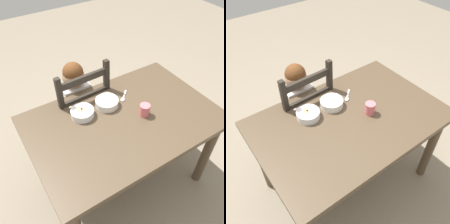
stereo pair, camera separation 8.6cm
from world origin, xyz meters
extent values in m
plane|color=gray|center=(0.00, 0.00, 0.00)|extent=(8.00, 8.00, 0.00)
cube|color=#4D3C2A|center=(0.00, 0.00, 0.73)|extent=(1.28, 0.85, 0.04)
cylinder|color=#4D3C2A|center=(0.57, -0.35, 0.36)|extent=(0.07, 0.07, 0.71)
cylinder|color=#4D3C2A|center=(-0.57, 0.35, 0.36)|extent=(0.07, 0.07, 0.71)
cylinder|color=#4D3C2A|center=(0.57, 0.35, 0.36)|extent=(0.07, 0.07, 0.71)
cube|color=black|center=(-0.12, 0.52, 0.44)|extent=(0.44, 0.44, 0.02)
cube|color=black|center=(0.06, 0.72, 0.22)|extent=(0.04, 0.04, 0.43)
cube|color=black|center=(-0.32, 0.71, 0.22)|extent=(0.04, 0.04, 0.43)
cube|color=black|center=(0.07, 0.34, 0.22)|extent=(0.04, 0.04, 0.43)
cube|color=black|center=(-0.31, 0.33, 0.22)|extent=(0.04, 0.04, 0.43)
cube|color=black|center=(0.07, 0.34, 0.73)|extent=(0.04, 0.04, 0.55)
cube|color=black|center=(-0.31, 0.33, 0.73)|extent=(0.04, 0.04, 0.55)
cube|color=black|center=(-0.12, 0.33, 0.92)|extent=(0.36, 0.04, 0.05)
cube|color=black|center=(-0.12, 0.33, 0.75)|extent=(0.36, 0.04, 0.05)
cube|color=white|center=(-0.12, 0.49, 0.61)|extent=(0.22, 0.14, 0.32)
sphere|color=#A47A5A|center=(-0.12, 0.49, 0.85)|extent=(0.17, 0.17, 0.17)
sphere|color=brown|center=(-0.12, 0.49, 0.89)|extent=(0.16, 0.16, 0.16)
cylinder|color=#3F4C72|center=(-0.18, 0.37, 0.23)|extent=(0.07, 0.07, 0.45)
cylinder|color=#3F4C72|center=(-0.07, 0.37, 0.23)|extent=(0.07, 0.07, 0.45)
cylinder|color=white|center=(-0.25, 0.39, 0.69)|extent=(0.06, 0.24, 0.13)
cylinder|color=white|center=(0.01, 0.39, 0.69)|extent=(0.06, 0.24, 0.13)
cylinder|color=white|center=(-0.03, 0.17, 0.78)|extent=(0.16, 0.16, 0.05)
cylinder|color=white|center=(-0.03, 0.17, 0.76)|extent=(0.07, 0.07, 0.01)
cylinder|color=green|center=(-0.03, 0.17, 0.79)|extent=(0.13, 0.13, 0.03)
sphere|color=green|center=(-0.03, 0.19, 0.80)|extent=(0.01, 0.01, 0.01)
sphere|color=green|center=(-0.03, 0.18, 0.80)|extent=(0.01, 0.01, 0.01)
sphere|color=#499A32|center=(-0.01, 0.14, 0.80)|extent=(0.01, 0.01, 0.01)
cylinder|color=white|center=(-0.22, 0.17, 0.78)|extent=(0.16, 0.16, 0.05)
cylinder|color=white|center=(-0.22, 0.17, 0.76)|extent=(0.07, 0.07, 0.01)
cylinder|color=orange|center=(-0.22, 0.17, 0.79)|extent=(0.13, 0.13, 0.03)
cube|color=orange|center=(-0.23, 0.21, 0.80)|extent=(0.02, 0.02, 0.01)
cube|color=orange|center=(-0.23, 0.17, 0.80)|extent=(0.02, 0.02, 0.01)
cube|color=orange|center=(-0.22, 0.18, 0.80)|extent=(0.02, 0.02, 0.01)
cube|color=orange|center=(-0.24, 0.19, 0.80)|extent=(0.01, 0.01, 0.01)
cube|color=orange|center=(-0.22, 0.19, 0.80)|extent=(0.02, 0.02, 0.01)
cube|color=orange|center=(-0.22, 0.19, 0.80)|extent=(0.02, 0.02, 0.01)
cube|color=silver|center=(0.15, 0.21, 0.76)|extent=(0.08, 0.07, 0.00)
ellipsoid|color=silver|center=(0.10, 0.16, 0.76)|extent=(0.05, 0.05, 0.01)
cylinder|color=#D6656C|center=(0.14, -0.04, 0.79)|extent=(0.07, 0.07, 0.08)
camera|label=1|loc=(-0.69, -0.94, 1.92)|focal=39.20mm
camera|label=2|loc=(-0.76, -0.89, 1.92)|focal=39.20mm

